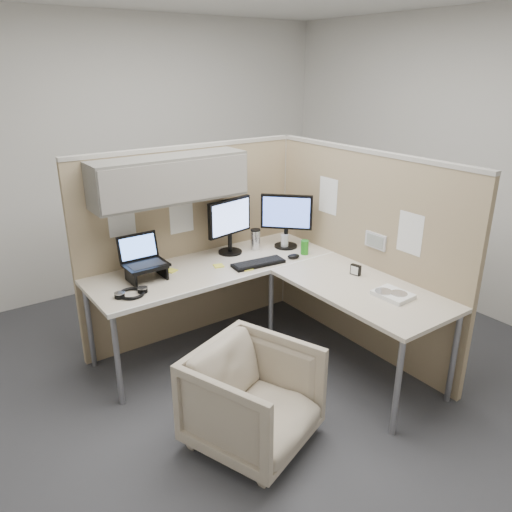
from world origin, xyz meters
TOP-DOWN VIEW (x-y plane):
  - ground at (0.00, 0.00)m, footprint 4.50×4.50m
  - partition_back at (-0.22, 0.83)m, footprint 2.00×0.36m
  - partition_right at (0.90, -0.07)m, footprint 0.07×2.03m
  - desk at (0.12, 0.13)m, footprint 2.00×1.98m
  - office_chair at (-0.52, -0.59)m, footprint 0.85×0.83m
  - monitor_left at (0.15, 0.69)m, footprint 0.44×0.20m
  - monitor_right at (0.62, 0.54)m, footprint 0.33×0.34m
  - laptop_station at (-0.66, 0.60)m, footprint 0.31×0.26m
  - keyboard at (0.18, 0.34)m, footprint 0.44×0.19m
  - mouse at (0.50, 0.28)m, footprint 0.12×0.09m
  - travel_mug at (0.37, 0.64)m, footprint 0.08×0.08m
  - soda_can_green at (0.64, 0.31)m, footprint 0.07×0.07m
  - soda_can_silver at (0.60, 0.52)m, footprint 0.07×0.07m
  - sticky_note_b at (0.06, 0.31)m, footprint 0.09×0.09m
  - sticky_note_d at (-0.09, 0.49)m, footprint 0.09×0.09m
  - sticky_note_c at (-0.44, 0.62)m, footprint 0.10×0.10m
  - headphones at (-0.86, 0.39)m, footprint 0.23×0.20m
  - paper_stack at (0.59, -0.67)m, footprint 0.21×0.26m
  - desk_clock at (0.66, -0.26)m, footprint 0.05×0.08m

SIDE VIEW (x-z plane):
  - ground at x=0.00m, z-range 0.00..0.00m
  - office_chair at x=-0.52m, z-range 0.00..0.69m
  - desk at x=0.12m, z-range 0.32..1.05m
  - sticky_note_b at x=0.06m, z-range 0.73..0.74m
  - sticky_note_d at x=-0.09m, z-range 0.73..0.74m
  - sticky_note_c at x=-0.44m, z-range 0.73..0.74m
  - keyboard at x=0.18m, z-range 0.73..0.75m
  - headphones at x=-0.86m, z-range 0.73..0.76m
  - paper_stack at x=0.59m, z-range 0.73..0.76m
  - mouse at x=0.50m, z-range 0.73..0.77m
  - desk_clock at x=0.66m, z-range 0.73..0.81m
  - soda_can_green at x=0.64m, z-range 0.73..0.85m
  - soda_can_silver at x=0.60m, z-range 0.73..0.85m
  - partition_right at x=0.90m, z-range 0.00..1.63m
  - travel_mug at x=0.37m, z-range 0.73..0.91m
  - laptop_station at x=-0.66m, z-range 0.69..1.01m
  - monitor_left at x=0.15m, z-range 0.77..1.24m
  - monitor_right at x=0.62m, z-range 0.77..1.24m
  - partition_back at x=-0.22m, z-range 0.28..1.91m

